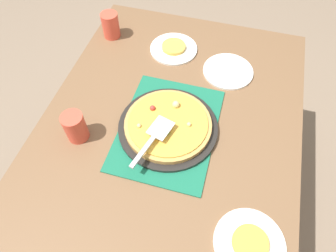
{
  "coord_description": "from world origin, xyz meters",
  "views": [
    {
      "loc": [
        -0.63,
        -0.18,
        1.72
      ],
      "look_at": [
        0.0,
        0.0,
        0.77
      ],
      "focal_mm": 32.39,
      "sensor_mm": 36.0,
      "label": 1
    }
  ],
  "objects_px": {
    "pizza": "(168,124)",
    "pizza_server": "(153,138)",
    "plate_near_left": "(249,244)",
    "plate_side": "(228,71)",
    "served_slice_left": "(250,243)",
    "pizza_pan": "(168,127)",
    "served_slice_right": "(174,47)",
    "cup_far": "(75,127)",
    "plate_far_right": "(174,49)",
    "cup_near": "(111,25)"
  },
  "relations": [
    {
      "from": "pizza_pan",
      "to": "served_slice_right",
      "type": "bearing_deg",
      "value": 12.2
    },
    {
      "from": "pizza_pan",
      "to": "pizza",
      "type": "height_order",
      "value": "pizza"
    },
    {
      "from": "pizza",
      "to": "plate_near_left",
      "type": "relative_size",
      "value": 1.5
    },
    {
      "from": "plate_near_left",
      "to": "plate_side",
      "type": "distance_m",
      "value": 0.73
    },
    {
      "from": "served_slice_left",
      "to": "cup_far",
      "type": "bearing_deg",
      "value": 71.6
    },
    {
      "from": "pizza_pan",
      "to": "plate_far_right",
      "type": "height_order",
      "value": "pizza_pan"
    },
    {
      "from": "served_slice_left",
      "to": "served_slice_right",
      "type": "distance_m",
      "value": 0.9
    },
    {
      "from": "plate_far_right",
      "to": "served_slice_left",
      "type": "bearing_deg",
      "value": -150.26
    },
    {
      "from": "plate_near_left",
      "to": "served_slice_left",
      "type": "distance_m",
      "value": 0.01
    },
    {
      "from": "pizza",
      "to": "cup_far",
      "type": "relative_size",
      "value": 2.75
    },
    {
      "from": "plate_far_right",
      "to": "pizza_server",
      "type": "height_order",
      "value": "pizza_server"
    },
    {
      "from": "plate_side",
      "to": "cup_far",
      "type": "height_order",
      "value": "cup_far"
    },
    {
      "from": "plate_side",
      "to": "served_slice_right",
      "type": "bearing_deg",
      "value": 74.19
    },
    {
      "from": "served_slice_right",
      "to": "served_slice_left",
      "type": "bearing_deg",
      "value": -150.26
    },
    {
      "from": "cup_near",
      "to": "pizza_server",
      "type": "xyz_separation_m",
      "value": [
        -0.55,
        -0.38,
        0.01
      ]
    },
    {
      "from": "pizza_pan",
      "to": "cup_far",
      "type": "height_order",
      "value": "cup_far"
    },
    {
      "from": "pizza",
      "to": "pizza_server",
      "type": "relative_size",
      "value": 1.42
    },
    {
      "from": "plate_near_left",
      "to": "plate_far_right",
      "type": "bearing_deg",
      "value": 29.74
    },
    {
      "from": "plate_far_right",
      "to": "cup_near",
      "type": "height_order",
      "value": "cup_near"
    },
    {
      "from": "plate_near_left",
      "to": "cup_far",
      "type": "distance_m",
      "value": 0.71
    },
    {
      "from": "cup_near",
      "to": "plate_side",
      "type": "bearing_deg",
      "value": -99.15
    },
    {
      "from": "served_slice_right",
      "to": "cup_near",
      "type": "distance_m",
      "value": 0.32
    },
    {
      "from": "pizza_server",
      "to": "plate_side",
      "type": "bearing_deg",
      "value": -23.59
    },
    {
      "from": "plate_far_right",
      "to": "pizza_server",
      "type": "xyz_separation_m",
      "value": [
        -0.54,
        -0.07,
        0.06
      ]
    },
    {
      "from": "plate_far_right",
      "to": "cup_near",
      "type": "relative_size",
      "value": 1.83
    },
    {
      "from": "pizza_pan",
      "to": "plate_far_right",
      "type": "relative_size",
      "value": 1.73
    },
    {
      "from": "plate_side",
      "to": "cup_near",
      "type": "distance_m",
      "value": 0.59
    },
    {
      "from": "plate_far_right",
      "to": "served_slice_right",
      "type": "distance_m",
      "value": 0.01
    },
    {
      "from": "plate_far_right",
      "to": "plate_side",
      "type": "height_order",
      "value": "same"
    },
    {
      "from": "plate_near_left",
      "to": "plate_far_right",
      "type": "distance_m",
      "value": 0.9
    },
    {
      "from": "served_slice_right",
      "to": "cup_far",
      "type": "distance_m",
      "value": 0.61
    },
    {
      "from": "pizza",
      "to": "pizza_server",
      "type": "height_order",
      "value": "pizza_server"
    },
    {
      "from": "plate_near_left",
      "to": "cup_far",
      "type": "relative_size",
      "value": 1.83
    },
    {
      "from": "served_slice_left",
      "to": "served_slice_right",
      "type": "xyz_separation_m",
      "value": [
        0.78,
        0.45,
        0.0
      ]
    },
    {
      "from": "cup_far",
      "to": "pizza_server",
      "type": "relative_size",
      "value": 0.52
    },
    {
      "from": "plate_near_left",
      "to": "plate_side",
      "type": "bearing_deg",
      "value": 14.19
    },
    {
      "from": "plate_near_left",
      "to": "pizza_server",
      "type": "distance_m",
      "value": 0.46
    },
    {
      "from": "plate_side",
      "to": "served_slice_left",
      "type": "xyz_separation_m",
      "value": [
        -0.71,
        -0.18,
        0.01
      ]
    },
    {
      "from": "plate_near_left",
      "to": "plate_far_right",
      "type": "relative_size",
      "value": 1.0
    },
    {
      "from": "pizza_pan",
      "to": "plate_near_left",
      "type": "relative_size",
      "value": 1.73
    },
    {
      "from": "pizza",
      "to": "served_slice_left",
      "type": "height_order",
      "value": "pizza"
    },
    {
      "from": "plate_far_right",
      "to": "served_slice_left",
      "type": "height_order",
      "value": "served_slice_left"
    },
    {
      "from": "pizza_pan",
      "to": "plate_far_right",
      "type": "bearing_deg",
      "value": 12.2
    },
    {
      "from": "plate_far_right",
      "to": "cup_far",
      "type": "height_order",
      "value": "cup_far"
    },
    {
      "from": "pizza_pan",
      "to": "plate_near_left",
      "type": "height_order",
      "value": "pizza_pan"
    },
    {
      "from": "pizza_server",
      "to": "cup_near",
      "type": "bearing_deg",
      "value": 34.72
    },
    {
      "from": "cup_near",
      "to": "served_slice_left",
      "type": "bearing_deg",
      "value": -136.45
    },
    {
      "from": "pizza",
      "to": "served_slice_right",
      "type": "bearing_deg",
      "value": 12.2
    },
    {
      "from": "cup_near",
      "to": "cup_far",
      "type": "xyz_separation_m",
      "value": [
        -0.58,
        -0.09,
        0.0
      ]
    },
    {
      "from": "pizza",
      "to": "cup_far",
      "type": "height_order",
      "value": "cup_far"
    }
  ]
}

